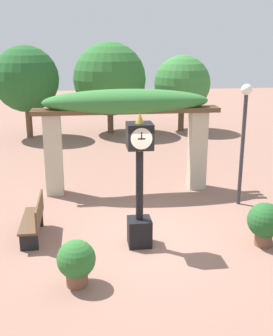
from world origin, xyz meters
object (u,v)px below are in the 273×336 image
potted_plant_near_left (76,261)px  lamp_post (244,125)px  pedestal_clock (140,184)px  park_bench (34,219)px  potted_plant_near_right (265,222)px

potted_plant_near_left → lamp_post: 5.75m
pedestal_clock → park_bench: pedestal_clock is taller
pedestal_clock → potted_plant_near_left: 2.14m
potted_plant_near_left → pedestal_clock: bearing=47.0°
pedestal_clock → potted_plant_near_left: bearing=-133.0°
potted_plant_near_right → lamp_post: lamp_post is taller
potted_plant_near_right → park_bench: potted_plant_near_right is taller
pedestal_clock → potted_plant_near_left: (-1.32, -1.41, -0.91)m
pedestal_clock → potted_plant_near_right: pedestal_clock is taller
potted_plant_near_right → lamp_post: (0.33, 2.39, 1.61)m
park_bench → lamp_post: 5.68m
park_bench → potted_plant_near_right: bearing=78.5°
pedestal_clock → park_bench: 2.54m
potted_plant_near_right → park_bench: 5.00m
potted_plant_near_right → potted_plant_near_left: bearing=-165.1°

